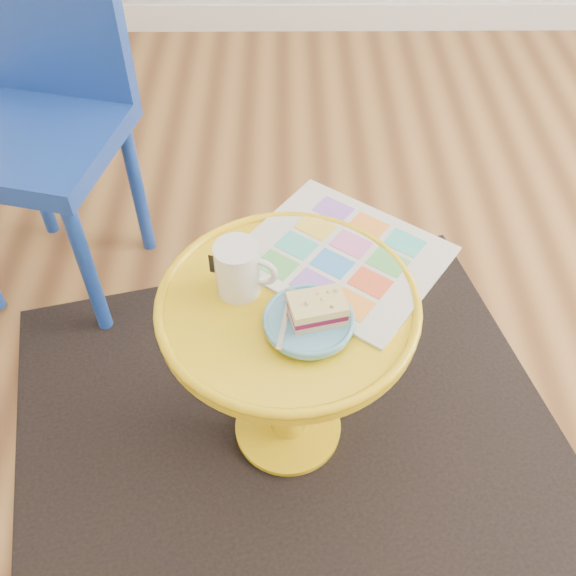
{
  "coord_description": "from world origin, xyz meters",
  "views": [
    {
      "loc": [
        -0.41,
        -0.9,
        1.41
      ],
      "look_at": [
        -0.41,
        -0.1,
        0.52
      ],
      "focal_mm": 40.0,
      "sensor_mm": 36.0,
      "label": 1
    }
  ],
  "objects_px": {
    "chair": "(38,103)",
    "plate": "(309,321)",
    "side_table": "(288,345)",
    "newspaper": "(342,255)",
    "mug": "(239,268)"
  },
  "relations": [
    {
      "from": "chair",
      "to": "plate",
      "type": "xyz_separation_m",
      "value": [
        0.65,
        -0.67,
        -0.04
      ]
    },
    {
      "from": "side_table",
      "to": "chair",
      "type": "bearing_deg",
      "value": 135.48
    },
    {
      "from": "newspaper",
      "to": "plate",
      "type": "height_order",
      "value": "plate"
    },
    {
      "from": "chair",
      "to": "side_table",
      "type": "bearing_deg",
      "value": -31.02
    },
    {
      "from": "side_table",
      "to": "newspaper",
      "type": "height_order",
      "value": "newspaper"
    },
    {
      "from": "mug",
      "to": "plate",
      "type": "distance_m",
      "value": 0.17
    },
    {
      "from": "side_table",
      "to": "chair",
      "type": "relative_size",
      "value": 0.54
    },
    {
      "from": "mug",
      "to": "plate",
      "type": "relative_size",
      "value": 0.72
    },
    {
      "from": "newspaper",
      "to": "plate",
      "type": "bearing_deg",
      "value": -75.05
    },
    {
      "from": "side_table",
      "to": "plate",
      "type": "height_order",
      "value": "plate"
    },
    {
      "from": "side_table",
      "to": "plate",
      "type": "distance_m",
      "value": 0.17
    },
    {
      "from": "chair",
      "to": "plate",
      "type": "relative_size",
      "value": 5.64
    },
    {
      "from": "side_table",
      "to": "chair",
      "type": "xyz_separation_m",
      "value": [
        -0.61,
        0.6,
        0.2
      ]
    },
    {
      "from": "chair",
      "to": "mug",
      "type": "height_order",
      "value": "chair"
    },
    {
      "from": "side_table",
      "to": "chair",
      "type": "distance_m",
      "value": 0.88
    }
  ]
}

